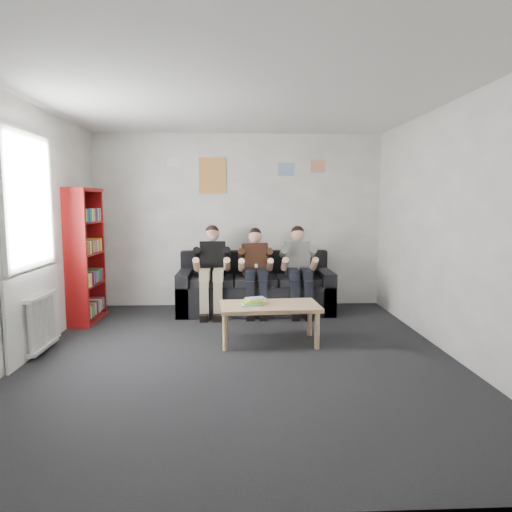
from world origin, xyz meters
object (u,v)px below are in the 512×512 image
Objects in this scene: person_middle at (256,271)px; person_right at (299,270)px; sofa at (255,290)px; coffee_table at (270,309)px; person_left at (212,270)px; bookshelf at (87,255)px.

person_right is (0.64, -0.00, 0.01)m from person_middle.
sofa is 1.61m from coffee_table.
sofa is 0.75m from person_left.
coffee_table is 0.88× the size of person_left.
person_middle is at bearing 94.13° from coffee_table.
person_middle is (0.64, 0.00, -0.02)m from person_left.
person_middle reaches higher than coffee_table.
person_middle is at bearing -174.59° from person_right.
bookshelf reaches higher than person_left.
bookshelf is 2.99m from person_right.
bookshelf is at bearing 177.31° from person_middle.
person_left reaches higher than person_right.
person_right is (2.97, 0.30, -0.26)m from bookshelf.
bookshelf is (-2.33, -0.50, 0.60)m from sofa.
person_left reaches higher than sofa.
bookshelf is 2.36m from person_middle.
person_left is (-0.64, -0.20, 0.34)m from sofa.
person_middle is 0.64m from person_right.
sofa is at bearing 80.04° from person_middle.
person_left is at bearing 170.24° from person_middle.
coffee_table is 1.43m from person_middle.
person_right is (0.53, 1.41, 0.25)m from coffee_table.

